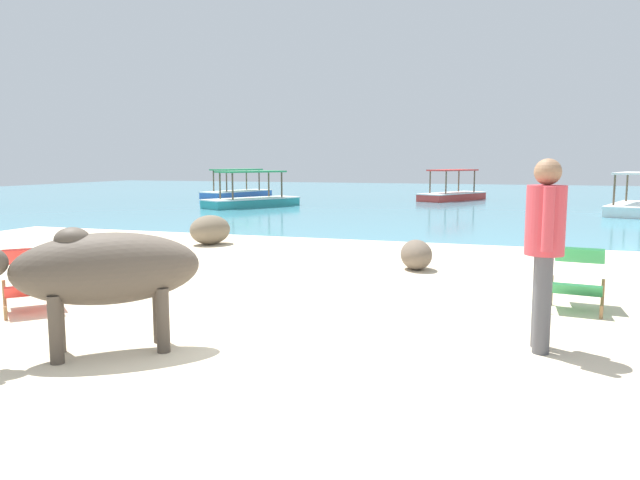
% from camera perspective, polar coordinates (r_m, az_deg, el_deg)
% --- Properties ---
extents(sand_beach, '(18.00, 14.00, 0.04)m').
position_cam_1_polar(sand_beach, '(5.70, -7.18, -9.11)').
color(sand_beach, beige).
rests_on(sand_beach, ground).
extents(water_surface, '(60.00, 36.00, 0.03)m').
position_cam_1_polar(water_surface, '(27.08, 13.31, 3.74)').
color(water_surface, teal).
rests_on(water_surface, ground).
extents(cow, '(1.71, 1.49, 1.07)m').
position_cam_1_polar(cow, '(5.31, -19.89, -2.67)').
color(cow, '#4C4238').
rests_on(cow, sand_beach).
extents(deck_chair_near, '(0.63, 0.83, 0.68)m').
position_cam_1_polar(deck_chair_near, '(7.14, 23.05, -2.95)').
color(deck_chair_near, olive).
rests_on(deck_chair_near, sand_beach).
extents(deck_chair_far, '(0.92, 0.91, 0.68)m').
position_cam_1_polar(deck_chair_far, '(7.24, -25.60, -2.96)').
color(deck_chair_far, olive).
rests_on(deck_chair_far, sand_beach).
extents(person_standing, '(0.32, 0.51, 1.62)m').
position_cam_1_polar(person_standing, '(5.38, 20.37, 0.02)').
color(person_standing, '#4C4C51').
rests_on(person_standing, sand_beach).
extents(shore_rock_large, '(0.66, 0.76, 0.44)m').
position_cam_1_polar(shore_rock_large, '(9.09, 9.04, -1.38)').
color(shore_rock_large, '#6B5B4C').
rests_on(shore_rock_large, sand_beach).
extents(shore_rock_medium, '(0.93, 1.02, 0.57)m').
position_cam_1_polar(shore_rock_medium, '(11.89, -10.30, 0.95)').
color(shore_rock_medium, '#756651').
rests_on(shore_rock_medium, sand_beach).
extents(boat_white, '(2.20, 3.85, 1.29)m').
position_cam_1_polar(boat_white, '(21.18, 27.40, 2.93)').
color(boat_white, white).
rests_on(boat_white, water_surface).
extents(boat_blue, '(2.13, 3.85, 1.29)m').
position_cam_1_polar(boat_blue, '(27.53, -7.81, 4.53)').
color(boat_blue, '#3866B7').
rests_on(boat_blue, water_surface).
extents(boat_red, '(2.68, 3.80, 1.29)m').
position_cam_1_polar(boat_red, '(26.16, 12.34, 4.28)').
color(boat_red, '#C63833').
rests_on(boat_red, water_surface).
extents(boat_teal, '(2.79, 3.77, 1.29)m').
position_cam_1_polar(boat_teal, '(21.92, -6.45, 3.83)').
color(boat_teal, teal).
rests_on(boat_teal, water_surface).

